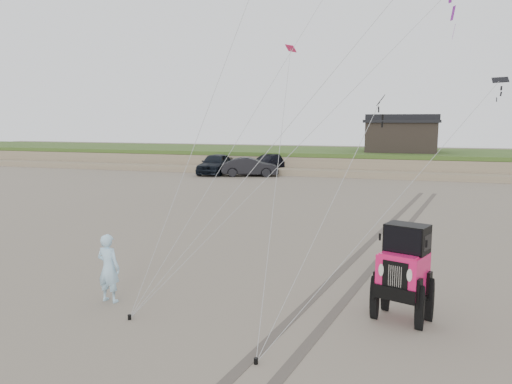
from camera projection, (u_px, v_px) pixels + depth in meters
ground at (256, 330)px, 10.88m from camera, size 160.00×160.00×0.00m
dune_ridge at (378, 161)px, 46.15m from camera, size 160.00×14.25×1.73m
cabin at (401, 135)px, 44.73m from camera, size 6.40×5.40×3.35m
truck_a at (216, 164)px, 42.28m from camera, size 2.31×5.24×1.75m
truck_b at (250, 167)px, 40.71m from camera, size 4.88×2.83×1.52m
truck_c at (269, 163)px, 43.35m from camera, size 4.72×6.04×1.63m
jeep at (403, 283)px, 11.31m from camera, size 3.54×5.17×1.77m
man at (109, 268)px, 12.50m from camera, size 0.67×0.48×1.74m
stake_main at (129, 317)px, 11.45m from camera, size 0.08×0.08×0.12m
stake_aux at (256, 361)px, 9.37m from camera, size 0.08×0.08×0.12m
tire_tracks at (377, 248)px, 17.83m from camera, size 5.22×29.74×0.01m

